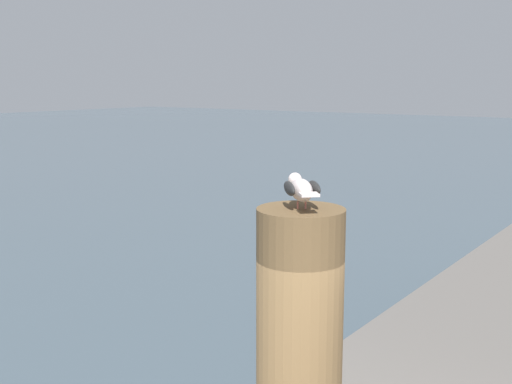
# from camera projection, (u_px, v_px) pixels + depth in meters

# --- Properties ---
(mooring_post) EXTENTS (0.40, 0.40, 1.03)m
(mooring_post) POSITION_uv_depth(u_px,v_px,m) (300.00, 318.00, 2.92)
(mooring_post) COLOR brown
(mooring_post) RESTS_ON harbor_quay
(seagull) EXTENTS (0.31, 0.31, 0.14)m
(seagull) POSITION_uv_depth(u_px,v_px,m) (301.00, 189.00, 2.82)
(seagull) COLOR #C66D60
(seagull) RESTS_ON mooring_post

